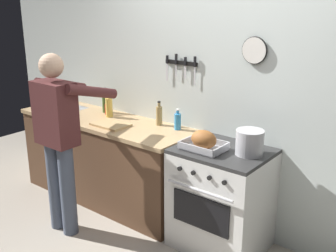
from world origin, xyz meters
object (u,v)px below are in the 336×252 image
Objects in this scene: bottle_vinegar at (159,115)px; roasting_pan at (204,141)px; bottle_olive_oil at (106,102)px; bottle_hot_sauce at (107,109)px; stock_pot at (250,142)px; bottle_dish_soap at (178,121)px; cutting_board at (111,125)px; stove at (221,198)px; bottle_cooking_oil at (109,107)px; person_cook at (59,133)px.

roasting_pan is at bearing -22.23° from bottle_vinegar.
bottle_hot_sauce is at bearing -33.46° from bottle_olive_oil.
bottle_olive_oil reaches higher than stock_pot.
roasting_pan is 0.37m from stock_pot.
bottle_vinegar is (-0.23, 0.00, 0.02)m from bottle_dish_soap.
bottle_hot_sauce is at bearing -175.07° from bottle_vinegar.
stock_pot is at bearing 6.14° from cutting_board.
bottle_cooking_oil is at bearing 176.45° from stove.
roasting_pan is at bearing -8.20° from bottle_cooking_oil.
bottle_olive_oil is (-1.60, 0.19, 0.56)m from stove.
roasting_pan is 1.76× the size of bottle_dish_soap.
bottle_hot_sauce is at bearing 140.86° from cutting_board.
bottle_cooking_oil is at bearing 171.80° from roasting_pan.
bottle_cooking_oil is 1.29× the size of bottle_dish_soap.
bottle_olive_oil is at bearing -179.93° from bottle_dish_soap.
stove is at bearing 37.86° from roasting_pan.
cutting_board is at bearing -5.17° from person_cook.
cutting_board is at bearing -138.85° from bottle_vinegar.
stove is 4.01× the size of stock_pot.
cutting_board is 1.40× the size of bottle_cooking_oil.
person_cook is at bearing -77.92° from bottle_cooking_oil.
person_cook reaches higher than bottle_hot_sauce.
roasting_pan is at bearing -11.16° from bottle_olive_oil.
stove is at bearing 5.55° from cutting_board.
bottle_hot_sauce reaches higher than stove.
stove is 2.50× the size of cutting_board.
person_cook is 0.93m from bottle_olive_oil.
bottle_dish_soap reaches higher than stove.
stock_pot is at bearing -10.52° from bottle_dish_soap.
stock_pot is 1.83m from bottle_olive_oil.
stove is at bearing -5.16° from bottle_hot_sauce.
bottle_vinegar is at bearing 10.18° from bottle_cooking_oil.
bottle_dish_soap reaches higher than cutting_board.
stove is 0.54× the size of person_cook.
stock_pot is 1.08m from bottle_vinegar.
stock_pot is at bearing -3.33° from bottle_hot_sauce.
bottle_cooking_oil is 0.83m from bottle_dish_soap.
stock_pot is at bearing -4.85° from bottle_olive_oil.
person_cook is at bearing -153.26° from roasting_pan.
bottle_dish_soap is at bearing 162.82° from stove.
bottle_olive_oil reaches higher than cutting_board.
stove is 0.55m from roasting_pan.
person_cook reaches higher than roasting_pan.
cutting_board is 0.48m from bottle_vinegar.
bottle_hot_sauce is at bearing 176.67° from stock_pot.
bottle_vinegar reaches higher than bottle_hot_sauce.
stock_pot is (0.35, 0.14, 0.03)m from roasting_pan.
bottle_hot_sauce is at bearing 149.07° from bottle_cooking_oil.
stock_pot is 1.74m from bottle_hot_sauce.
roasting_pan is at bearing -9.67° from bottle_hot_sauce.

